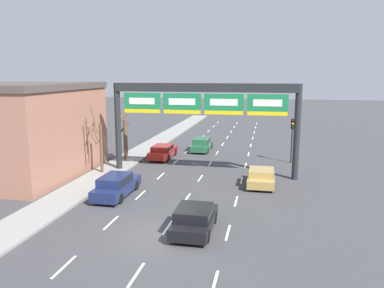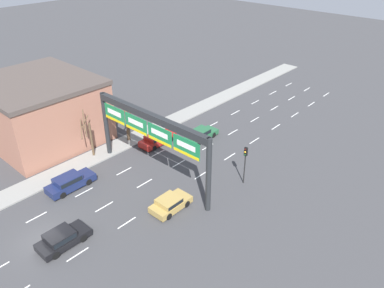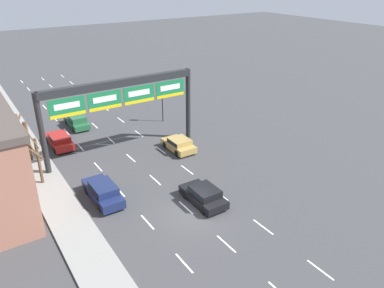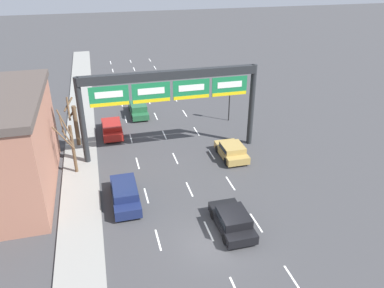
# 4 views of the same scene
# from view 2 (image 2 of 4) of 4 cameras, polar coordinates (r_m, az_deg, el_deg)

# --- Properties ---
(ground_plane) EXTENTS (220.00, 220.00, 0.00)m
(ground_plane) POSITION_cam_2_polar(r_m,az_deg,el_deg) (34.36, -21.50, -13.60)
(ground_plane) COLOR #3D3D3F
(sidewalk_left) EXTENTS (2.80, 110.00, 0.15)m
(sidewalk_left) POSITION_cam_2_polar(r_m,az_deg,el_deg) (40.41, -26.97, -7.59)
(sidewalk_left) COLOR gray
(sidewalk_left) RESTS_ON ground_plane
(lane_dashes) EXTENTS (6.72, 67.00, 0.01)m
(lane_dashes) POSITION_cam_2_polar(r_m,az_deg,el_deg) (39.99, -4.56, -4.44)
(lane_dashes) COLOR white
(lane_dashes) RESTS_ON ground_plane
(sign_gantry) EXTENTS (15.30, 0.70, 7.52)m
(sign_gantry) POSITION_cam_2_polar(r_m,az_deg,el_deg) (36.23, -6.45, 2.38)
(sign_gantry) COLOR #232628
(sign_gantry) RESTS_ON ground_plane
(building_near) EXTENTS (13.74, 12.11, 7.53)m
(building_near) POSITION_cam_2_polar(r_m,az_deg,el_deg) (48.54, -22.19, 4.89)
(building_near) COLOR #9E6651
(building_near) RESTS_ON ground_plane
(car_black) EXTENTS (1.98, 4.19, 1.38)m
(car_black) POSITION_cam_2_polar(r_m,az_deg,el_deg) (33.02, -19.21, -13.39)
(car_black) COLOR black
(car_black) RESTS_ON ground_plane
(car_navy) EXTENTS (1.86, 4.86, 1.49)m
(car_navy) POSITION_cam_2_polar(r_m,az_deg,el_deg) (39.15, -18.15, -5.49)
(car_navy) COLOR #19234C
(car_navy) RESTS_ON ground_plane
(car_gold) EXTENTS (1.99, 3.94, 1.31)m
(car_gold) POSITION_cam_2_polar(r_m,az_deg,el_deg) (34.77, -3.35, -8.98)
(car_gold) COLOR #A88947
(car_gold) RESTS_ON ground_plane
(car_red) EXTENTS (1.91, 4.65, 1.31)m
(car_red) POSITION_cam_2_polar(r_m,az_deg,el_deg) (45.02, -5.35, 0.80)
(car_red) COLOR maroon
(car_red) RESTS_ON ground_plane
(car_green) EXTENTS (1.81, 4.63, 1.42)m
(car_green) POSITION_cam_2_polar(r_m,az_deg,el_deg) (45.77, 1.34, 1.51)
(car_green) COLOR #235B38
(car_green) RESTS_ON ground_plane
(traffic_light_near_gantry) EXTENTS (0.30, 0.35, 4.17)m
(traffic_light_near_gantry) POSITION_cam_2_polar(r_m,az_deg,el_deg) (37.14, 8.11, -2.12)
(traffic_light_near_gantry) COLOR black
(traffic_light_near_gantry) RESTS_ON ground_plane
(tree_bare_closest) EXTENTS (1.60, 1.78, 5.52)m
(tree_bare_closest) POSITION_cam_2_polar(r_m,az_deg,el_deg) (42.95, -15.38, 1.26)
(tree_bare_closest) COLOR brown
(tree_bare_closest) RESTS_ON sidewalk_left
(tree_bare_second) EXTENTS (1.18, 1.47, 4.58)m
(tree_bare_second) POSITION_cam_2_polar(r_m,az_deg,el_deg) (45.52, -9.84, 3.20)
(tree_bare_second) COLOR brown
(tree_bare_second) RESTS_ON sidewalk_left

